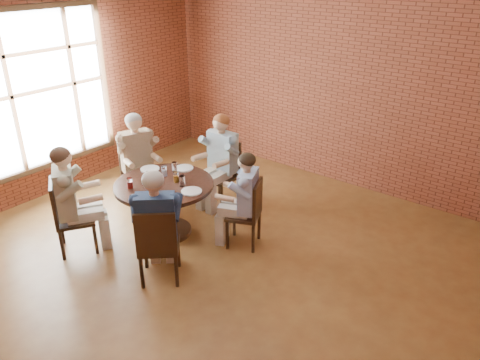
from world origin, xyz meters
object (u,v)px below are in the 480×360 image
Objects in this scene: diner_b at (220,161)px; chair_e at (158,244)px; dining_table at (165,198)px; chair_d at (66,214)px; diner_e at (157,226)px; chair_a at (249,211)px; diner_a at (244,200)px; diner_d at (72,200)px; chair_c at (137,169)px; diner_c at (138,160)px; chair_b at (224,169)px; smartphone at (156,198)px.

diner_b is 1.45× the size of chair_e.
dining_table is 1.23m from chair_d.
diner_e is at bearing -134.19° from chair_d.
diner_a is (-0.07, -0.03, 0.14)m from chair_a.
diner_d is (-0.61, -0.96, 0.17)m from dining_table.
diner_d reaches higher than chair_e.
diner_e reaches higher than chair_e.
diner_e is at bearing -137.12° from diner_d.
chair_d is at bearing -106.75° from diner_b.
chair_c is at bearing -76.73° from chair_e.
diner_b is at bearing 89.46° from dining_table.
diner_c is at bearing -90.00° from chair_c.
chair_e is at bearing -140.46° from diner_d.
diner_a reaches higher than dining_table.
dining_table is 0.94× the size of diner_e.
diner_a reaches higher than chair_d.
chair_d is (0.28, -1.42, -0.18)m from diner_c.
dining_table is at bearing -90.00° from diner_d.
diner_c is at bearing -46.54° from chair_d.
chair_c is at bearing 158.28° from dining_table.
diner_c is at bearing -77.32° from chair_e.
diner_a reaches higher than chair_b.
diner_a reaches higher than chair_e.
diner_d is (-1.66, -1.42, 0.20)m from chair_a.
diner_c reaches higher than dining_table.
diner_a is at bearing -106.56° from diner_d.
chair_e is at bearing -137.48° from chair_d.
chair_c is at bearing -112.99° from diner_a.
chair_d is at bearing -122.31° from dining_table.
diner_b is 1.01× the size of diner_e.
diner_a is 0.93× the size of diner_e.
chair_b reaches higher than smartphone.
diner_e is at bearing -41.88° from chair_a.
diner_b reaches higher than chair_c.
diner_e is at bearing -102.27° from chair_c.
chair_b is 2.04m from diner_e.
diner_b is 1.95m from diner_e.
diner_d is at bearing -122.31° from dining_table.
diner_b is at bearing -74.33° from diner_d.
diner_d is at bearing -72.93° from chair_a.
chair_a is (1.05, 0.46, -0.03)m from dining_table.
chair_b is at bearing -30.86° from chair_c.
chair_a is at bearing 90.00° from diner_a.
chair_e is (1.38, 0.25, -0.00)m from chair_d.
chair_d is (-1.71, -1.50, 0.03)m from chair_a.
diner_e is at bearing -70.05° from diner_b.
chair_b is at bearing 89.93° from smartphone.
diner_b reaches higher than diner_a.
chair_d reaches higher than dining_table.
chair_a is at bearing -150.58° from diner_e.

